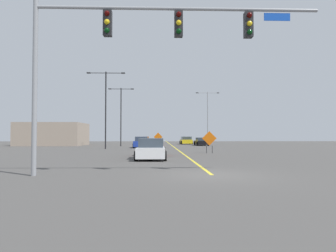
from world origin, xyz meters
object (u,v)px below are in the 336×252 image
object	(u,v)px
car_white_distant	(151,149)
car_yellow_mid	(186,141)
street_lamp_mid_right	(208,114)
car_red_passing	(152,147)
traffic_signal_assembly	(136,38)
street_lamp_mid_left	(121,112)
car_black_approaching	(201,142)
car_blue_far	(142,142)
street_lamp_far_left	(106,103)
construction_sign_left_shoulder	(209,139)
construction_sign_right_shoulder	(158,137)

from	to	relation	value
car_white_distant	car_yellow_mid	bearing A→B (deg)	80.97
street_lamp_mid_right	car_red_passing	size ratio (longest dim) A/B	2.44
car_red_passing	traffic_signal_assembly	bearing A→B (deg)	-92.07
street_lamp_mid_left	car_red_passing	bearing A→B (deg)	-76.56
car_black_approaching	car_blue_far	size ratio (longest dim) A/B	0.97
car_white_distant	car_blue_far	bearing A→B (deg)	94.87
street_lamp_far_left	car_blue_far	world-z (taller)	street_lamp_far_left
street_lamp_mid_left	construction_sign_left_shoulder	distance (m)	21.54
traffic_signal_assembly	street_lamp_mid_right	bearing A→B (deg)	77.14
car_yellow_mid	car_blue_far	bearing A→B (deg)	-114.58
car_white_distant	car_blue_far	size ratio (longest dim) A/B	0.99
traffic_signal_assembly	street_lamp_far_left	distance (m)	25.12
car_black_approaching	car_blue_far	distance (m)	12.62
traffic_signal_assembly	street_lamp_mid_left	distance (m)	34.27
traffic_signal_assembly	car_blue_far	distance (m)	28.86
construction_sign_right_shoulder	street_lamp_mid_left	bearing A→B (deg)	-157.95
traffic_signal_assembly	construction_sign_right_shoulder	xyz separation A→B (m)	(0.88, 36.22, -4.29)
car_black_approaching	street_lamp_mid_left	bearing A→B (deg)	-166.18
construction_sign_right_shoulder	car_white_distant	distance (m)	27.58
street_lamp_far_left	construction_sign_right_shoulder	world-z (taller)	street_lamp_far_left
car_black_approaching	traffic_signal_assembly	bearing A→B (deg)	-102.07
street_lamp_mid_left	car_black_approaching	xyz separation A→B (m)	(12.69, 3.12, -4.61)
car_blue_far	traffic_signal_assembly	bearing A→B (deg)	-87.43
traffic_signal_assembly	car_white_distant	xyz separation A→B (m)	(0.41, 8.65, -4.94)
construction_sign_left_shoulder	street_lamp_mid_right	bearing A→B (deg)	81.03
construction_sign_left_shoulder	traffic_signal_assembly	bearing A→B (deg)	-109.91
construction_sign_right_shoulder	car_yellow_mid	distance (m)	9.87
street_lamp_far_left	street_lamp_mid_left	bearing A→B (deg)	85.84
construction_sign_right_shoulder	construction_sign_left_shoulder	size ratio (longest dim) A/B	1.03
street_lamp_mid_right	car_yellow_mid	bearing A→B (deg)	-174.85
traffic_signal_assembly	car_black_approaching	distance (m)	38.22
street_lamp_far_left	street_lamp_mid_left	xyz separation A→B (m)	(0.68, 9.42, -0.32)
street_lamp_mid_right	construction_sign_left_shoulder	bearing A→B (deg)	-98.97
car_blue_far	street_lamp_mid_left	bearing A→B (deg)	122.33
street_lamp_far_left	car_white_distant	world-z (taller)	street_lamp_far_left
construction_sign_left_shoulder	car_yellow_mid	size ratio (longest dim) A/B	0.51
street_lamp_far_left	street_lamp_mid_right	bearing A→B (deg)	52.42
car_red_passing	construction_sign_right_shoulder	bearing A→B (deg)	88.95
car_blue_far	car_yellow_mid	bearing A→B (deg)	65.42
traffic_signal_assembly	street_lamp_far_left	size ratio (longest dim) A/B	1.26
street_lamp_mid_right	car_blue_far	distance (m)	20.79
construction_sign_right_shoulder	car_blue_far	distance (m)	8.13
street_lamp_mid_left	car_yellow_mid	bearing A→B (deg)	44.31
construction_sign_right_shoulder	car_white_distant	xyz separation A→B (m)	(-0.47, -27.57, -0.65)
car_red_passing	car_yellow_mid	distance (m)	32.92
construction_sign_right_shoulder	car_yellow_mid	bearing A→B (deg)	57.87
street_lamp_mid_left	traffic_signal_assembly	bearing A→B (deg)	-82.00
street_lamp_mid_right	car_red_passing	xyz separation A→B (m)	(-9.82, -32.80, -5.14)
car_red_passing	street_lamp_far_left	bearing A→B (deg)	115.45
car_black_approaching	car_red_passing	world-z (taller)	car_red_passing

